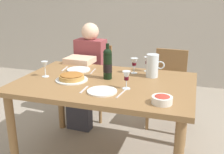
# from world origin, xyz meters

# --- Properties ---
(dining_table) EXTENTS (1.50, 1.00, 0.76)m
(dining_table) POSITION_xyz_m (0.00, 0.00, 0.67)
(dining_table) COLOR olive
(dining_table) RESTS_ON ground
(wine_bottle) EXTENTS (0.08, 0.08, 0.31)m
(wine_bottle) POSITION_xyz_m (-0.00, 0.08, 0.90)
(wine_bottle) COLOR black
(wine_bottle) RESTS_ON dining_table
(water_pitcher) EXTENTS (0.16, 0.11, 0.21)m
(water_pitcher) POSITION_xyz_m (0.36, 0.25, 0.85)
(water_pitcher) COLOR silver
(water_pitcher) RESTS_ON dining_table
(baked_tart) EXTENTS (0.28, 0.28, 0.06)m
(baked_tart) POSITION_xyz_m (-0.28, -0.06, 0.79)
(baked_tart) COLOR silver
(baked_tart) RESTS_ON dining_table
(salad_bowl) EXTENTS (0.14, 0.14, 0.06)m
(salad_bowl) POSITION_xyz_m (0.53, -0.33, 0.79)
(salad_bowl) COLOR white
(salad_bowl) RESTS_ON dining_table
(wine_glass_left_diner) EXTENTS (0.06, 0.06, 0.14)m
(wine_glass_left_diner) POSITION_xyz_m (0.22, -0.12, 0.86)
(wine_glass_left_diner) COLOR silver
(wine_glass_left_diner) RESTS_ON dining_table
(wine_glass_right_diner) EXTENTS (0.07, 0.07, 0.14)m
(wine_glass_right_diner) POSITION_xyz_m (0.29, 0.42, 0.86)
(wine_glass_right_diner) COLOR silver
(wine_glass_right_diner) RESTS_ON dining_table
(wine_glass_centre) EXTENTS (0.07, 0.07, 0.15)m
(wine_glass_centre) POSITION_xyz_m (0.18, 0.31, 0.86)
(wine_glass_centre) COLOR silver
(wine_glass_centre) RESTS_ON dining_table
(wine_glass_spare) EXTENTS (0.06, 0.06, 0.14)m
(wine_glass_spare) POSITION_xyz_m (-0.55, -0.04, 0.86)
(wine_glass_spare) COLOR silver
(wine_glass_spare) RESTS_ON dining_table
(dinner_plate_left_setting) EXTENTS (0.23, 0.23, 0.01)m
(dinner_plate_left_setting) POSITION_xyz_m (0.07, -0.25, 0.77)
(dinner_plate_left_setting) COLOR white
(dinner_plate_left_setting) RESTS_ON dining_table
(dinner_plate_right_setting) EXTENTS (0.23, 0.23, 0.01)m
(dinner_plate_right_setting) POSITION_xyz_m (-0.36, 0.24, 0.77)
(dinner_plate_right_setting) COLOR silver
(dinner_plate_right_setting) RESTS_ON dining_table
(fork_left_setting) EXTENTS (0.02, 0.16, 0.00)m
(fork_left_setting) POSITION_xyz_m (-0.08, -0.25, 0.76)
(fork_left_setting) COLOR silver
(fork_left_setting) RESTS_ON dining_table
(knife_left_setting) EXTENTS (0.03, 0.18, 0.00)m
(knife_left_setting) POSITION_xyz_m (0.22, -0.25, 0.76)
(knife_left_setting) COLOR silver
(knife_left_setting) RESTS_ON dining_table
(knife_right_setting) EXTENTS (0.03, 0.18, 0.00)m
(knife_right_setting) POSITION_xyz_m (-0.21, 0.24, 0.76)
(knife_right_setting) COLOR silver
(knife_right_setting) RESTS_ON dining_table
(spoon_right_setting) EXTENTS (0.04, 0.16, 0.00)m
(spoon_right_setting) POSITION_xyz_m (-0.51, 0.24, 0.76)
(spoon_right_setting) COLOR silver
(spoon_right_setting) RESTS_ON dining_table
(chair_left) EXTENTS (0.42, 0.42, 0.87)m
(chair_left) POSITION_xyz_m (-0.45, 0.91, 0.50)
(chair_left) COLOR olive
(chair_left) RESTS_ON ground
(diner_left) EXTENTS (0.35, 0.51, 1.16)m
(diner_left) POSITION_xyz_m (-0.46, 0.68, 0.62)
(diner_left) COLOR #8E3D42
(diner_left) RESTS_ON ground
(chair_right) EXTENTS (0.43, 0.43, 0.87)m
(chair_right) POSITION_xyz_m (0.46, 0.90, 0.50)
(chair_right) COLOR olive
(chair_right) RESTS_ON ground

